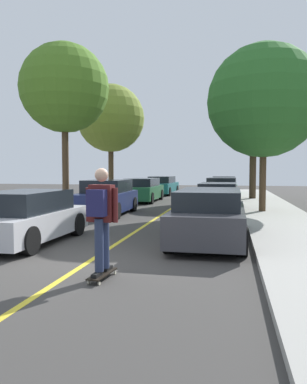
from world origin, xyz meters
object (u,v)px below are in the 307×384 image
(parked_car_left_near, at_px, (107,198))
(skateboard, at_px, (102,274))
(parked_car_left_far, at_px, (143,190))
(street_tree_left_near, at_px, (111,119))
(parked_car_right_nearest, at_px, (210,216))
(skateboarder, at_px, (101,214))
(parked_car_left_nearest, at_px, (26,217))
(street_tree_left_nearest, at_px, (64,88))
(parked_car_left_farthest, at_px, (162,186))
(street_tree_right_near, at_px, (254,121))
(street_tree_right_nearest, at_px, (264,101))
(parked_car_right_near, at_px, (218,198))
(parked_car_right_farthest, at_px, (224,186))
(parked_car_right_far, at_px, (222,190))

(parked_car_left_near, bearing_deg, skateboard, -72.05)
(parked_car_left_far, distance_m, street_tree_left_near, 4.59)
(parked_car_left_far, distance_m, parked_car_right_nearest, 12.96)
(skateboard, height_order, skateboarder, skateboarder)
(parked_car_left_far, bearing_deg, parked_car_left_nearest, -90.00)
(street_tree_left_nearest, distance_m, skateboard, 11.60)
(parked_car_left_farthest, xyz_separation_m, skateboarder, (2.96, -22.44, 0.44))
(parked_car_left_nearest, distance_m, parked_car_left_far, 13.17)
(street_tree_right_near, bearing_deg, parked_car_left_far, -162.20)
(street_tree_right_nearest, relative_size, skateboard, 8.11)
(parked_car_right_nearest, bearing_deg, parked_car_right_near, 90.01)
(parked_car_right_near, distance_m, parked_car_right_farthest, 12.54)
(parked_car_right_nearest, height_order, parked_car_right_near, parked_car_right_nearest)
(parked_car_left_nearest, height_order, skateboard, parked_car_left_nearest)
(parked_car_left_nearest, xyz_separation_m, skateboarder, (2.96, -2.75, 0.47))
(parked_car_left_nearest, distance_m, parked_car_left_farthest, 19.69)
(parked_car_left_farthest, xyz_separation_m, parked_car_right_far, (4.57, -5.12, 0.00))
(street_tree_left_nearest, bearing_deg, parked_car_left_near, -0.78)
(parked_car_left_near, height_order, parked_car_right_nearest, parked_car_left_near)
(parked_car_right_near, bearing_deg, skateboarder, -98.49)
(parked_car_right_far, bearing_deg, street_tree_right_nearest, -74.84)
(parked_car_left_nearest, distance_m, skateboard, 4.06)
(parked_car_left_farthest, bearing_deg, street_tree_left_near, -104.96)
(parked_car_right_nearest, relative_size, street_tree_left_near, 0.66)
(parked_car_left_far, relative_size, parked_car_left_farthest, 1.02)
(parked_car_right_farthest, distance_m, skateboard, 23.38)
(parked_car_right_far, xyz_separation_m, parked_car_right_farthest, (-0.00, 6.03, -0.01))
(parked_car_left_near, relative_size, parked_car_right_nearest, 0.96)
(parked_car_right_farthest, height_order, street_tree_left_nearest, street_tree_left_nearest)
(parked_car_left_near, bearing_deg, parked_car_right_farthest, 72.10)
(parked_car_left_near, bearing_deg, parked_car_right_near, 19.56)
(parked_car_right_nearest, bearing_deg, parked_car_right_far, 90.00)
(parked_car_left_farthest, height_order, skateboard, parked_car_left_farthest)
(skateboard, bearing_deg, parked_car_right_near, 81.50)
(parked_car_left_near, distance_m, parked_car_right_near, 4.85)
(parked_car_left_near, relative_size, parked_car_right_farthest, 0.98)
(parked_car_right_near, xyz_separation_m, parked_car_right_far, (0.00, 6.51, 0.04))
(skateboarder, bearing_deg, street_tree_left_nearest, 117.53)
(parked_car_left_near, xyz_separation_m, parked_car_right_nearest, (4.58, -5.39, -0.02))
(parked_car_left_far, xyz_separation_m, parked_car_right_farthest, (4.57, 7.43, -0.02))
(parked_car_right_near, bearing_deg, street_tree_right_nearest, -8.39)
(parked_car_left_nearest, distance_m, street_tree_right_near, 17.04)
(parked_car_right_near, relative_size, street_tree_left_near, 0.61)
(parked_car_right_far, distance_m, street_tree_left_nearest, 11.33)
(parked_car_right_farthest, xyz_separation_m, skateboard, (-1.61, -23.32, -0.59))
(parked_car_left_nearest, bearing_deg, street_tree_right_nearest, 50.51)
(parked_car_right_nearest, relative_size, street_tree_right_near, 0.66)
(parked_car_left_nearest, distance_m, parked_car_right_far, 15.27)
(parked_car_left_near, height_order, parked_car_left_far, parked_car_left_near)
(parked_car_right_farthest, height_order, street_tree_right_near, street_tree_right_near)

